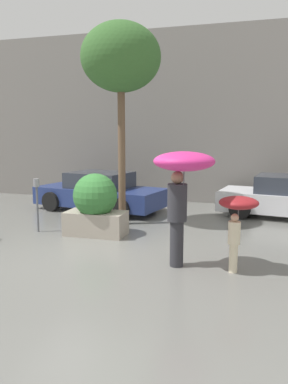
{
  "coord_description": "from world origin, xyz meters",
  "views": [
    {
      "loc": [
        3.05,
        -6.77,
        2.38
      ],
      "look_at": [
        0.75,
        1.6,
        1.05
      ],
      "focal_mm": 35.0,
      "sensor_mm": 36.0,
      "label": 1
    }
  ],
  "objects": [
    {
      "name": "parked_car_far",
      "position": [
        4.22,
        4.67,
        0.56
      ],
      "size": [
        4.04,
        2.42,
        1.21
      ],
      "rotation": [
        0.0,
        0.0,
        1.4
      ],
      "color": "silver",
      "rests_on": "ground"
    },
    {
      "name": "parked_car_near",
      "position": [
        -1.42,
        4.21,
        0.56
      ],
      "size": [
        4.35,
        2.55,
        1.21
      ],
      "rotation": [
        0.0,
        0.0,
        1.36
      ],
      "color": "navy",
      "rests_on": "ground"
    },
    {
      "name": "ground_plane",
      "position": [
        0.0,
        0.0,
        0.0
      ],
      "size": [
        40.0,
        40.0,
        0.0
      ],
      "primitive_type": "plane",
      "color": "slate"
    },
    {
      "name": "parking_meter",
      "position": [
        -1.88,
        1.25,
        0.95
      ],
      "size": [
        0.14,
        0.14,
        1.32
      ],
      "color": "#595B60",
      "rests_on": "ground"
    },
    {
      "name": "building_facade",
      "position": [
        0.0,
        6.5,
        3.0
      ],
      "size": [
        18.0,
        0.3,
        6.0
      ],
      "color": "gray",
      "rests_on": "ground"
    },
    {
      "name": "person_adult",
      "position": [
        1.97,
        -0.34,
        1.66
      ],
      "size": [
        1.06,
        1.06,
        2.1
      ],
      "rotation": [
        0.0,
        0.0,
        -0.63
      ],
      "color": "#2D2D33",
      "rests_on": "ground"
    },
    {
      "name": "person_child",
      "position": [
        2.93,
        -0.26,
        1.07
      ],
      "size": [
        0.68,
        0.68,
        1.33
      ],
      "rotation": [
        0.0,
        0.0,
        0.96
      ],
      "color": "beige",
      "rests_on": "ground"
    },
    {
      "name": "street_tree",
      "position": [
        -0.13,
        2.57,
        4.27
      ],
      "size": [
        2.04,
        2.04,
        5.18
      ],
      "color": "brown",
      "rests_on": "ground"
    },
    {
      "name": "planter_box",
      "position": [
        -0.38,
        1.35,
        0.73
      ],
      "size": [
        1.44,
        1.05,
        1.48
      ],
      "color": "#9E9384",
      "rests_on": "ground"
    }
  ]
}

